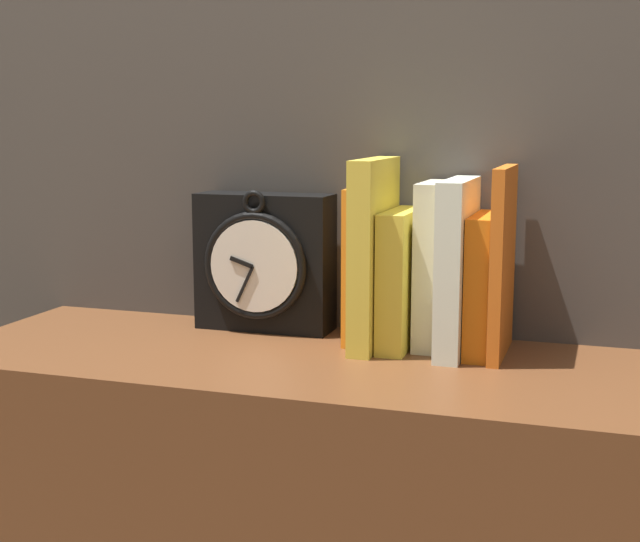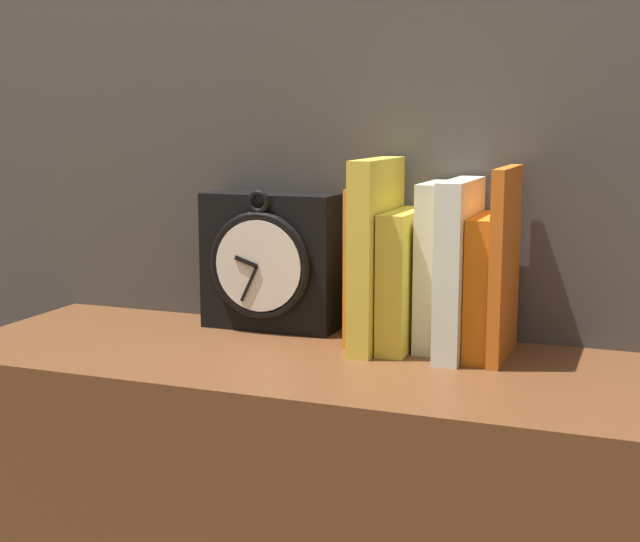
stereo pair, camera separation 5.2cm
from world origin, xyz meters
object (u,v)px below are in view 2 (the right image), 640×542
Objects in this scene: book_slot4_white at (459,268)px; book_slot5_orange at (486,285)px; book_slot1_yellow at (376,254)px; book_slot2_yellow at (404,280)px; book_slot3_cream at (435,266)px; clock at (269,262)px; book_slot6_orange at (505,263)px; book_slot0_orange at (363,265)px.

book_slot5_orange is at bearing 15.56° from book_slot4_white.
book_slot1_yellow is 0.05m from book_slot2_yellow.
book_slot3_cream is at bearing 17.12° from book_slot1_yellow.
book_slot1_yellow is 1.14× the size of book_slot3_cream.
book_slot3_cream is 0.97× the size of book_slot4_white.
book_slot1_yellow is at bearing -162.88° from book_slot3_cream.
book_slot2_yellow reaches higher than book_slot5_orange.
book_slot6_orange reaches higher than clock.
book_slot0_orange is 0.04m from book_slot1_yellow.
clock is 0.82× the size of book_slot1_yellow.
book_slot0_orange is at bearing 175.66° from book_slot5_orange.
book_slot2_yellow is at bearing 12.95° from book_slot1_yellow.
book_slot1_yellow reaches higher than book_slot0_orange.
book_slot0_orange is at bearing 179.80° from book_slot3_cream.
book_slot1_yellow reaches higher than book_slot5_orange.
book_slot1_yellow is at bearing -175.86° from book_slot5_orange.
book_slot4_white reaches higher than book_slot2_yellow.
book_slot0_orange is at bearing 137.71° from book_slot1_yellow.
book_slot2_yellow is 0.81× the size of book_slot4_white.
book_slot5_orange is at bearing -5.35° from clock.
clock is 1.12× the size of book_slot2_yellow.
book_slot0_orange reaches higher than book_slot2_yellow.
clock is at bearing 176.03° from book_slot3_cream.
clock reaches higher than book_slot2_yellow.
book_slot1_yellow is 1.37× the size of book_slot2_yellow.
book_slot3_cream reaches higher than book_slot5_orange.
book_slot5_orange is at bearing -10.22° from book_slot3_cream.
book_slot2_yellow is at bearing -178.82° from book_slot5_orange.
book_slot2_yellow is 0.11m from book_slot5_orange.
book_slot1_yellow is at bearing -167.05° from book_slot2_yellow.
book_slot4_white is at bearing 0.65° from book_slot1_yellow.
book_slot3_cream is 0.91× the size of book_slot6_orange.
book_slot4_white reaches higher than book_slot3_cream.
book_slot6_orange is at bearing -10.90° from book_slot5_orange.
book_slot0_orange is 0.87× the size of book_slot6_orange.
clock is at bearing 166.98° from book_slot1_yellow.
book_slot5_orange is 0.74× the size of book_slot6_orange.
book_slot3_cream is 1.22× the size of book_slot5_orange.
book_slot2_yellow is at bearing -159.22° from book_slot3_cream.
book_slot3_cream is (0.08, 0.02, -0.02)m from book_slot1_yellow.
book_slot0_orange is at bearing -6.50° from clock.
book_slot6_orange is (0.02, -0.00, 0.03)m from book_slot5_orange.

